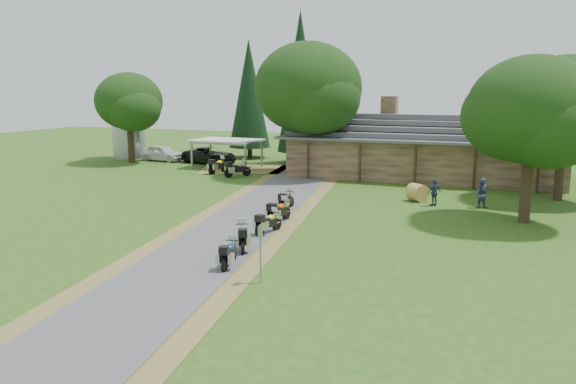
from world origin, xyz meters
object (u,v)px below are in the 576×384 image
at_px(carport, 227,154).
at_px(hay_bale, 417,193).
at_px(car_dark_suv, 210,151).
at_px(motorcycle_carport_b, 238,168).
at_px(motorcycle_row_e, 287,199).
at_px(motorcycle_row_b, 242,236).
at_px(motorcycle_row_a, 229,252).
at_px(motorcycle_carport_a, 218,165).
at_px(car_white_sedan, 162,151).
at_px(motorcycle_row_d, 279,210).
at_px(silo, 128,125).
at_px(lodge, 424,145).
at_px(motorcycle_row_c, 268,221).

xyz_separation_m(carport, hay_bale, (17.54, -8.84, -0.70)).
height_order(car_dark_suv, motorcycle_carport_b, car_dark_suv).
bearing_deg(motorcycle_row_e, motorcycle_row_b, -170.36).
height_order(motorcycle_row_a, motorcycle_row_e, motorcycle_row_e).
distance_m(motorcycle_row_b, motorcycle_row_e, 8.31).
distance_m(motorcycle_carport_a, motorcycle_carport_b, 2.55).
distance_m(car_white_sedan, motorcycle_row_a, 33.32).
xyz_separation_m(motorcycle_row_b, motorcycle_row_d, (-0.35, 5.14, 0.02)).
bearing_deg(motorcycle_carport_a, motorcycle_row_a, -139.20).
bearing_deg(hay_bale, motorcycle_row_e, -142.48).
height_order(silo, car_white_sedan, silo).
height_order(lodge, hay_bale, lodge).
height_order(motorcycle_row_e, hay_bale, motorcycle_row_e).
height_order(motorcycle_row_c, hay_bale, motorcycle_row_c).
xyz_separation_m(motorcycle_row_b, motorcycle_row_e, (-1.12, 8.24, -0.04)).
distance_m(lodge, car_dark_suv, 19.38).
distance_m(motorcycle_row_e, motorcycle_carport_a, 14.89).
bearing_deg(motorcycle_row_b, hay_bale, -49.27).
bearing_deg(motorcycle_carport_b, hay_bale, -72.84).
bearing_deg(motorcycle_row_c, motorcycle_carport_b, 45.42).
relative_size(motorcycle_row_b, motorcycle_carport_a, 0.91).
bearing_deg(hay_bale, motorcycle_row_c, -118.12).
height_order(lodge, car_dark_suv, lodge).
relative_size(car_white_sedan, motorcycle_row_c, 3.37).
relative_size(motorcycle_row_a, motorcycle_row_c, 0.98).
bearing_deg(motorcycle_row_b, motorcycle_row_c, -26.24).
xyz_separation_m(lodge, motorcycle_row_b, (-4.55, -23.33, -1.83)).
relative_size(motorcycle_carport_a, hay_bale, 1.86).
bearing_deg(motorcycle_row_d, motorcycle_carport_b, 42.78).
bearing_deg(car_white_sedan, hay_bale, -106.78).
height_order(motorcycle_carport_a, hay_bale, motorcycle_carport_a).
relative_size(motorcycle_row_c, motorcycle_carport_b, 0.83).
xyz_separation_m(car_white_sedan, motorcycle_row_d, (19.53, -18.96, -0.31)).
distance_m(silo, motorcycle_carport_b, 16.99).
height_order(motorcycle_row_d, motorcycle_carport_b, motorcycle_carport_b).
bearing_deg(motorcycle_row_c, hay_bale, -13.49).
bearing_deg(silo, motorcycle_row_d, -39.73).
xyz_separation_m(car_white_sedan, motorcycle_row_a, (20.39, -26.36, -0.39)).
distance_m(car_dark_suv, motorcycle_row_a, 30.44).
relative_size(car_white_sedan, hay_bale, 5.33).
height_order(lodge, motorcycle_carport_b, lodge).
distance_m(silo, motorcycle_row_d, 31.19).
bearing_deg(motorcycle_carport_b, motorcycle_carport_a, 99.23).
distance_m(motorcycle_row_a, motorcycle_carport_b, 22.37).
bearing_deg(motorcycle_row_d, car_dark_suv, 46.20).
xyz_separation_m(motorcycle_carport_a, hay_bale, (16.81, -5.77, -0.15)).
bearing_deg(hay_bale, carport, 153.26).
height_order(lodge, silo, silo).
bearing_deg(motorcycle_row_d, motorcycle_row_e, 22.84).
height_order(lodge, car_white_sedan, lodge).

